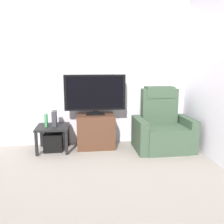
# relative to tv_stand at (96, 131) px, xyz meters

# --- Properties ---
(ground_plane) EXTENTS (6.40, 6.40, 0.00)m
(ground_plane) POSITION_rel_tv_stand_xyz_m (-0.11, -0.84, -0.30)
(ground_plane) COLOR gray
(wall_back) EXTENTS (6.40, 0.06, 2.60)m
(wall_back) POSITION_rel_tv_stand_xyz_m (-0.11, 0.29, 1.00)
(wall_back) COLOR silver
(wall_back) RESTS_ON ground
(wall_side) EXTENTS (0.06, 4.48, 2.60)m
(wall_side) POSITION_rel_tv_stand_xyz_m (1.77, -0.84, 1.00)
(wall_side) COLOR silver
(wall_side) RESTS_ON ground
(tv_stand) EXTENTS (0.66, 0.46, 0.59)m
(tv_stand) POSITION_rel_tv_stand_xyz_m (0.00, 0.00, 0.00)
(tv_stand) COLOR #4C2D1E
(tv_stand) RESTS_ON ground
(television) EXTENTS (1.07, 0.20, 0.70)m
(television) POSITION_rel_tv_stand_xyz_m (-0.00, 0.02, 0.67)
(television) COLOR black
(television) RESTS_ON tv_stand
(recliner_armchair) EXTENTS (0.98, 0.78, 1.08)m
(recliner_armchair) POSITION_rel_tv_stand_xyz_m (1.15, -0.21, 0.07)
(recliner_armchair) COLOR #384C38
(recliner_armchair) RESTS_ON ground
(side_table) EXTENTS (0.54, 0.54, 0.43)m
(side_table) POSITION_rel_tv_stand_xyz_m (-0.74, -0.07, 0.07)
(side_table) COLOR black
(side_table) RESTS_ON ground
(subwoofer_box) EXTENTS (0.31, 0.31, 0.31)m
(subwoofer_box) POSITION_rel_tv_stand_xyz_m (-0.74, -0.07, -0.14)
(subwoofer_box) COLOR black
(subwoofer_box) RESTS_ON ground
(book_upright) EXTENTS (0.04, 0.11, 0.22)m
(book_upright) POSITION_rel_tv_stand_xyz_m (-0.84, -0.09, 0.24)
(book_upright) COLOR #388C4C
(book_upright) RESTS_ON side_table
(game_console) EXTENTS (0.07, 0.20, 0.26)m
(game_console) POSITION_rel_tv_stand_xyz_m (-0.70, -0.06, 0.26)
(game_console) COLOR #333338
(game_console) RESTS_ON side_table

